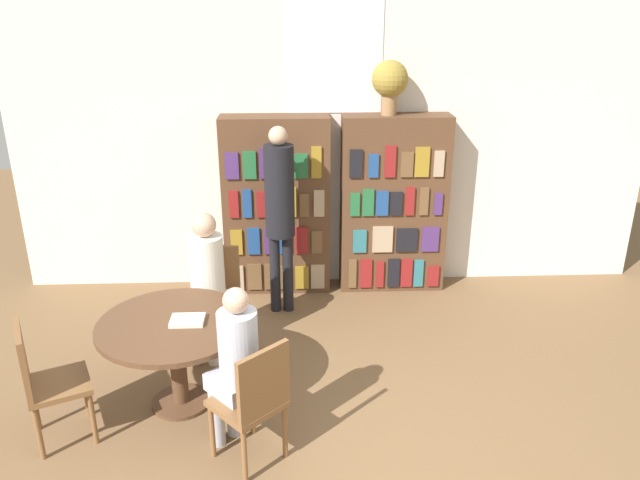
% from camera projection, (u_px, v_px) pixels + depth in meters
% --- Properties ---
extents(wall_back, '(6.40, 0.07, 3.00)m').
position_uv_depth(wall_back, '(334.00, 142.00, 6.22)').
color(wall_back, silver).
rests_on(wall_back, ground_plane).
extents(bookshelf_left, '(1.06, 0.34, 1.80)m').
position_uv_depth(bookshelf_left, '(276.00, 206.00, 6.24)').
color(bookshelf_left, brown).
rests_on(bookshelf_left, ground_plane).
extents(bookshelf_right, '(1.06, 0.34, 1.80)m').
position_uv_depth(bookshelf_right, '(393.00, 205.00, 6.29)').
color(bookshelf_right, brown).
rests_on(bookshelf_right, ground_plane).
extents(flower_vase, '(0.34, 0.34, 0.51)m').
position_uv_depth(flower_vase, '(390.00, 81.00, 5.84)').
color(flower_vase, '#997047').
rests_on(flower_vase, bookshelf_right).
extents(reading_table, '(1.11, 1.11, 0.70)m').
position_uv_depth(reading_table, '(175.00, 338.00, 4.51)').
color(reading_table, brown).
rests_on(reading_table, ground_plane).
extents(chair_near_camera, '(0.53, 0.53, 0.90)m').
position_uv_depth(chair_near_camera, '(44.00, 378.00, 4.16)').
color(chair_near_camera, brown).
rests_on(chair_near_camera, ground_plane).
extents(chair_left_side, '(0.47, 0.47, 0.90)m').
position_uv_depth(chair_left_side, '(214.00, 292.00, 5.35)').
color(chair_left_side, brown).
rests_on(chair_left_side, ground_plane).
extents(chair_far_side, '(0.57, 0.57, 0.90)m').
position_uv_depth(chair_far_side, '(254.00, 399.00, 3.95)').
color(chair_far_side, brown).
rests_on(chair_far_side, ground_plane).
extents(seated_reader_left, '(0.34, 0.41, 1.27)m').
position_uv_depth(seated_reader_left, '(206.00, 276.00, 5.11)').
color(seated_reader_left, silver).
rests_on(seated_reader_left, ground_plane).
extents(seated_reader_right, '(0.40, 0.41, 1.23)m').
position_uv_depth(seated_reader_right, '(235.00, 362.00, 4.00)').
color(seated_reader_right, '#B2B7C6').
rests_on(seated_reader_right, ground_plane).
extents(librarian_standing, '(0.27, 0.54, 1.81)m').
position_uv_depth(librarian_standing, '(280.00, 203.00, 5.71)').
color(librarian_standing, black).
rests_on(librarian_standing, ground_plane).
extents(open_book_on_table, '(0.24, 0.18, 0.03)m').
position_uv_depth(open_book_on_table, '(187.00, 320.00, 4.45)').
color(open_book_on_table, silver).
rests_on(open_book_on_table, reading_table).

